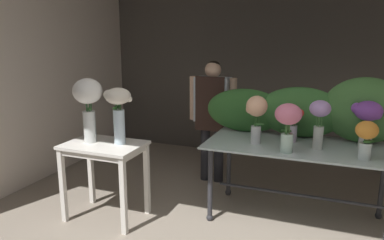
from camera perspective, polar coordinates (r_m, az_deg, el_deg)
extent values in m
plane|color=gray|center=(4.34, 9.59, -12.90)|extent=(8.50, 8.50, 0.00)
cube|color=#4C4742|center=(5.85, 14.09, 7.55)|extent=(5.73, 0.12, 2.74)
cube|color=beige|center=(5.30, -21.89, 6.48)|extent=(0.12, 3.99, 2.74)
cube|color=silver|center=(3.91, 15.77, -3.77)|extent=(1.82, 0.88, 0.02)
cylinder|color=#2D2D33|center=(3.88, 2.73, -9.66)|extent=(0.05, 0.05, 0.78)
sphere|color=#2D2D33|center=(4.03, 2.68, -14.38)|extent=(0.07, 0.07, 0.07)
cylinder|color=#2D2D33|center=(4.49, 5.54, -6.51)|extent=(0.05, 0.05, 0.78)
sphere|color=#2D2D33|center=(4.62, 5.44, -10.72)|extent=(0.07, 0.07, 0.07)
cylinder|color=#2D2D33|center=(4.37, 26.63, -8.45)|extent=(0.05, 0.05, 0.78)
sphere|color=#2D2D33|center=(4.50, 26.16, -12.73)|extent=(0.07, 0.07, 0.07)
cylinder|color=#2D2D33|center=(4.08, 15.32, -10.74)|extent=(1.62, 0.03, 0.03)
cube|color=silver|center=(3.92, -13.09, -3.68)|extent=(0.78, 0.54, 0.03)
cube|color=silver|center=(3.93, -13.05, -4.31)|extent=(0.72, 0.48, 0.06)
cube|color=silver|center=(4.08, -18.79, -9.31)|extent=(0.05, 0.05, 0.77)
cube|color=silver|center=(3.69, -10.24, -11.21)|extent=(0.05, 0.05, 0.77)
cube|color=silver|center=(4.42, -14.91, -7.32)|extent=(0.05, 0.05, 0.77)
cube|color=silver|center=(4.06, -6.78, -8.79)|extent=(0.05, 0.05, 0.77)
cylinder|color=#232328|center=(4.94, 2.01, -4.54)|extent=(0.12, 0.12, 0.79)
cylinder|color=#232328|center=(4.88, 4.04, -4.77)|extent=(0.12, 0.12, 0.79)
cube|color=#B2BCC6|center=(4.75, 3.11, 3.10)|extent=(0.43, 0.22, 0.55)
cube|color=black|center=(4.65, 2.66, 2.39)|extent=(0.37, 0.02, 0.67)
cylinder|color=#D8AD8E|center=(4.84, 0.18, 3.32)|extent=(0.09, 0.09, 0.55)
cylinder|color=#D8AD8E|center=(4.68, 6.14, 2.91)|extent=(0.09, 0.09, 0.55)
sphere|color=#D8AD8E|center=(4.70, 3.17, 7.51)|extent=(0.20, 0.20, 0.20)
ellipsoid|color=black|center=(4.72, 3.25, 8.31)|extent=(0.15, 0.15, 0.09)
ellipsoid|color=#2D6028|center=(4.25, 8.04, 1.43)|extent=(0.88, 0.21, 0.48)
ellipsoid|color=#387033|center=(4.15, 15.92, 1.14)|extent=(0.90, 0.28, 0.53)
ellipsoid|color=#477F3D|center=(4.13, 24.49, 1.31)|extent=(0.81, 0.31, 0.66)
cylinder|color=silver|center=(3.64, 24.46, -4.29)|extent=(0.10, 0.10, 0.15)
cylinder|color=#9EBCB2|center=(3.65, 24.40, -4.93)|extent=(0.10, 0.10, 0.06)
cylinder|color=#28562D|center=(3.63, 24.91, -3.76)|extent=(0.01, 0.01, 0.21)
cylinder|color=#28562D|center=(3.64, 24.39, -3.65)|extent=(0.01, 0.01, 0.21)
cylinder|color=#28562D|center=(3.61, 24.37, -3.77)|extent=(0.01, 0.01, 0.21)
ellipsoid|color=orange|center=(3.59, 24.75, -1.37)|extent=(0.19, 0.19, 0.16)
sphere|color=orange|center=(3.60, 23.83, -1.40)|extent=(0.07, 0.07, 0.07)
ellipsoid|color=#2D6028|center=(3.60, 24.94, -2.94)|extent=(0.11, 0.08, 0.03)
cylinder|color=silver|center=(4.01, 24.56, -2.45)|extent=(0.12, 0.12, 0.20)
cylinder|color=#9EBCB2|center=(4.02, 24.48, -3.21)|extent=(0.11, 0.11, 0.08)
cylinder|color=#2D6028|center=(3.99, 24.86, -1.64)|extent=(0.01, 0.01, 0.30)
cylinder|color=#2D6028|center=(4.01, 24.57, -1.54)|extent=(0.01, 0.01, 0.30)
cylinder|color=#2D6028|center=(3.99, 24.20, -1.57)|extent=(0.01, 0.01, 0.30)
cylinder|color=#2D6028|center=(3.97, 24.75, -1.71)|extent=(0.01, 0.01, 0.30)
ellipsoid|color=purple|center=(3.95, 24.92, 1.27)|extent=(0.26, 0.26, 0.19)
sphere|color=purple|center=(3.93, 23.45, 1.65)|extent=(0.10, 0.10, 0.10)
sphere|color=purple|center=(3.95, 25.98, 0.72)|extent=(0.09, 0.09, 0.09)
cylinder|color=silver|center=(3.84, 9.53, -2.20)|extent=(0.10, 0.10, 0.18)
cylinder|color=#9EBCB2|center=(3.85, 9.50, -2.92)|extent=(0.09, 0.09, 0.08)
cylinder|color=#2D6028|center=(3.82, 9.88, -1.15)|extent=(0.01, 0.01, 0.31)
cylinder|color=#2D6028|center=(3.84, 9.59, -1.06)|extent=(0.01, 0.01, 0.31)
cylinder|color=#2D6028|center=(3.83, 9.35, -1.09)|extent=(0.01, 0.01, 0.31)
cylinder|color=#2D6028|center=(3.80, 9.49, -1.19)|extent=(0.01, 0.01, 0.31)
ellipsoid|color=#F4B78E|center=(3.78, 9.70, 2.07)|extent=(0.21, 0.21, 0.21)
sphere|color=#F4B78E|center=(3.77, 8.74, 1.60)|extent=(0.09, 0.09, 0.09)
sphere|color=#F4B78E|center=(3.78, 10.67, 1.65)|extent=(0.06, 0.06, 0.06)
ellipsoid|color=#387033|center=(3.81, 10.07, -0.65)|extent=(0.11, 0.08, 0.03)
cylinder|color=silver|center=(3.98, 14.79, -1.98)|extent=(0.09, 0.09, 0.17)
cylinder|color=#9EBCB2|center=(3.99, 14.76, -2.64)|extent=(0.08, 0.08, 0.07)
cylinder|color=#2D6028|center=(3.97, 15.07, -1.43)|extent=(0.01, 0.01, 0.23)
cylinder|color=#2D6028|center=(3.99, 14.91, -1.36)|extent=(0.01, 0.01, 0.23)
cylinder|color=#2D6028|center=(3.97, 14.55, -1.40)|extent=(0.01, 0.01, 0.23)
cylinder|color=#2D6028|center=(3.96, 14.77, -1.46)|extent=(0.01, 0.01, 0.23)
ellipsoid|color=red|center=(3.93, 14.96, 0.84)|extent=(0.17, 0.17, 0.15)
sphere|color=red|center=(3.91, 14.24, 1.07)|extent=(0.07, 0.07, 0.07)
sphere|color=red|center=(3.91, 15.87, 1.00)|extent=(0.08, 0.08, 0.08)
cylinder|color=silver|center=(3.61, 14.01, -3.40)|extent=(0.11, 0.11, 0.18)
cylinder|color=#9EBCB2|center=(3.62, 13.96, -4.16)|extent=(0.10, 0.10, 0.08)
cylinder|color=#477F3D|center=(3.59, 14.32, -2.38)|extent=(0.01, 0.01, 0.30)
cylinder|color=#477F3D|center=(3.62, 14.16, -2.25)|extent=(0.01, 0.01, 0.30)
cylinder|color=#477F3D|center=(3.59, 13.79, -2.33)|extent=(0.01, 0.01, 0.30)
cylinder|color=#477F3D|center=(3.57, 13.94, -2.44)|extent=(0.01, 0.01, 0.30)
ellipsoid|color=pink|center=(3.54, 14.25, 0.87)|extent=(0.24, 0.24, 0.19)
sphere|color=pink|center=(3.56, 12.91, 0.75)|extent=(0.06, 0.06, 0.06)
sphere|color=pink|center=(3.54, 15.68, 0.83)|extent=(0.07, 0.07, 0.07)
ellipsoid|color=#2D6028|center=(3.62, 13.95, -1.55)|extent=(0.10, 0.05, 0.03)
cylinder|color=silver|center=(3.80, 18.36, -2.53)|extent=(0.09, 0.09, 0.22)
cylinder|color=#9EBCB2|center=(3.82, 18.29, -3.43)|extent=(0.09, 0.09, 0.09)
cylinder|color=#477F3D|center=(3.78, 18.72, -1.59)|extent=(0.01, 0.01, 0.34)
cylinder|color=#477F3D|center=(3.80, 18.36, -1.46)|extent=(0.01, 0.01, 0.34)
cylinder|color=#477F3D|center=(3.78, 18.09, -1.52)|extent=(0.01, 0.01, 0.34)
cylinder|color=#477F3D|center=(3.76, 18.38, -1.61)|extent=(0.01, 0.01, 0.34)
ellipsoid|color=#B28ED1|center=(3.74, 18.66, 1.64)|extent=(0.20, 0.20, 0.16)
cylinder|color=silver|center=(3.96, -15.09, -0.98)|extent=(0.12, 0.12, 0.32)
cylinder|color=#9EBCB2|center=(3.98, -15.01, -2.23)|extent=(0.11, 0.11, 0.13)
cylinder|color=#28562D|center=(3.93, -14.99, -0.05)|extent=(0.01, 0.01, 0.44)
cylinder|color=#28562D|center=(3.97, -14.77, 0.07)|extent=(0.01, 0.01, 0.44)
cylinder|color=#28562D|center=(3.95, -15.42, 0.00)|extent=(0.01, 0.01, 0.44)
cylinder|color=#28562D|center=(3.93, -15.35, -0.07)|extent=(0.01, 0.01, 0.44)
ellipsoid|color=white|center=(3.89, -15.40, 4.21)|extent=(0.29, 0.29, 0.25)
sphere|color=white|center=(3.86, -14.15, 4.71)|extent=(0.08, 0.08, 0.08)
ellipsoid|color=#477F3D|center=(3.94, -15.11, 1.62)|extent=(0.10, 0.10, 0.03)
cylinder|color=silver|center=(3.83, -10.84, -1.03)|extent=(0.11, 0.11, 0.35)
cylinder|color=#9EBCB2|center=(3.85, -10.78, -2.43)|extent=(0.10, 0.10, 0.15)
cylinder|color=#387033|center=(3.81, -10.61, -0.35)|extent=(0.01, 0.01, 0.42)
cylinder|color=#387033|center=(3.83, -10.81, -0.27)|extent=(0.01, 0.01, 0.42)
cylinder|color=#387033|center=(3.81, -11.19, -0.37)|extent=(0.01, 0.01, 0.42)
ellipsoid|color=silver|center=(3.77, -11.04, 3.54)|extent=(0.25, 0.25, 0.16)
sphere|color=silver|center=(3.80, -12.40, 3.72)|extent=(0.10, 0.10, 0.10)
sphere|color=silver|center=(3.74, -9.41, 3.11)|extent=(0.06, 0.06, 0.06)
ellipsoid|color=#2D6028|center=(3.79, -11.40, 1.81)|extent=(0.05, 0.10, 0.03)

